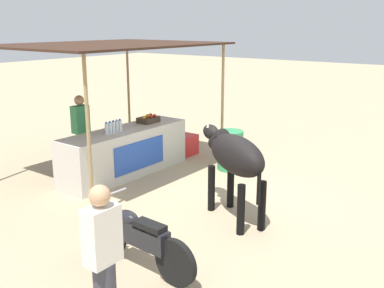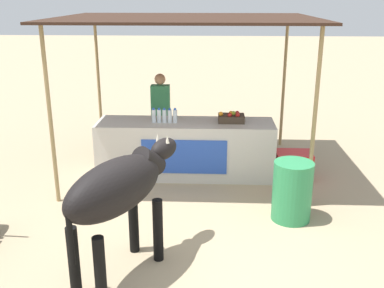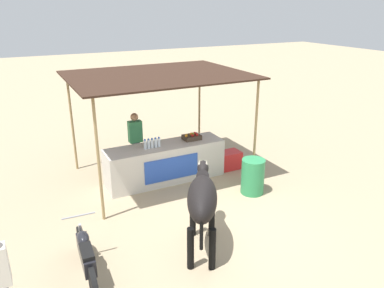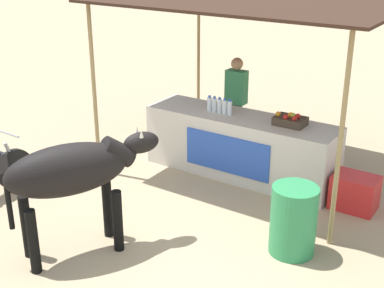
{
  "view_description": "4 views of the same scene",
  "coord_description": "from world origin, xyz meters",
  "views": [
    {
      "loc": [
        -6.3,
        -4.25,
        3.04
      ],
      "look_at": [
        0.33,
        0.73,
        0.81
      ],
      "focal_mm": 42.0,
      "sensor_mm": 36.0,
      "label": 1
    },
    {
      "loc": [
        0.44,
        -5.11,
        3.01
      ],
      "look_at": [
        0.15,
        1.31,
        0.86
      ],
      "focal_mm": 42.0,
      "sensor_mm": 36.0,
      "label": 2
    },
    {
      "loc": [
        -3.31,
        -5.84,
        4.22
      ],
      "look_at": [
        0.4,
        1.48,
        1.15
      ],
      "focal_mm": 35.0,
      "sensor_mm": 36.0,
      "label": 3
    },
    {
      "loc": [
        3.59,
        -4.56,
        3.58
      ],
      "look_at": [
        -0.26,
        1.25,
        0.77
      ],
      "focal_mm": 50.0,
      "sensor_mm": 36.0,
      "label": 4
    }
  ],
  "objects": [
    {
      "name": "water_barrel",
      "position": [
        1.57,
        0.63,
        0.42
      ],
      "size": [
        0.54,
        0.54,
        0.85
      ],
      "primitive_type": "cylinder",
      "color": "#2D8C51",
      "rests_on": "ground"
    },
    {
      "name": "ground_plane",
      "position": [
        0.0,
        0.0,
        0.0
      ],
      "size": [
        60.0,
        60.0,
        0.0
      ],
      "primitive_type": "plane",
      "color": "tan"
    },
    {
      "name": "stall_counter",
      "position": [
        0.0,
        2.2,
        0.48
      ],
      "size": [
        3.0,
        0.82,
        0.96
      ],
      "color": "beige",
      "rests_on": "ground"
    },
    {
      "name": "vendor_behind_counter",
      "position": [
        -0.5,
        2.95,
        0.85
      ],
      "size": [
        0.34,
        0.22,
        1.65
      ],
      "color": "#383842",
      "rests_on": "ground"
    },
    {
      "name": "fruit_crate",
      "position": [
        0.77,
        2.25,
        1.03
      ],
      "size": [
        0.44,
        0.32,
        0.18
      ],
      "color": "#3F3326",
      "rests_on": "stall_counter"
    },
    {
      "name": "cow",
      "position": [
        -0.53,
        -0.75,
        1.03
      ],
      "size": [
        1.21,
        1.77,
        1.44
      ],
      "color": "black",
      "rests_on": "ground"
    },
    {
      "name": "stall_awning",
      "position": [
        0.0,
        2.5,
        2.56
      ],
      "size": [
        4.2,
        3.2,
        2.66
      ],
      "color": "#382319",
      "rests_on": "ground"
    },
    {
      "name": "water_bottle_row",
      "position": [
        -0.35,
        2.15,
        1.07
      ],
      "size": [
        0.43,
        0.07,
        0.25
      ],
      "color": "silver",
      "rests_on": "stall_counter"
    },
    {
      "name": "cooler_box",
      "position": [
        1.85,
        2.1,
        0.24
      ],
      "size": [
        0.6,
        0.44,
        0.48
      ],
      "primitive_type": "cube",
      "color": "red",
      "rests_on": "ground"
    }
  ]
}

